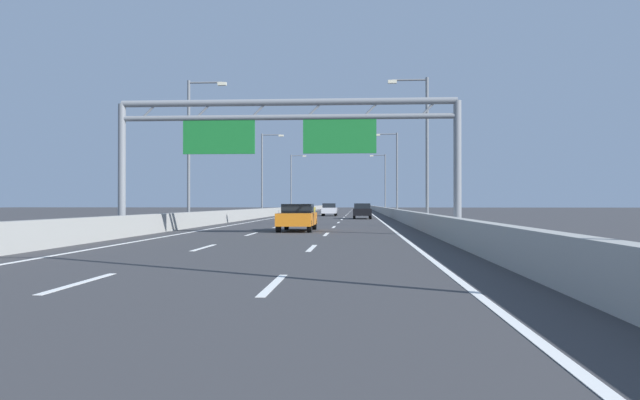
{
  "coord_description": "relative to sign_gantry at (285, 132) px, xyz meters",
  "views": [
    {
      "loc": [
        3.34,
        1.59,
        1.47
      ],
      "look_at": [
        -1.41,
        76.55,
        1.91
      ],
      "focal_mm": 34.11,
      "sensor_mm": 36.0,
      "label": 1
    }
  ],
  "objects": [
    {
      "name": "streetlamp_right_distant",
      "position": [
        7.55,
        71.04,
        0.59
      ],
      "size": [
        2.58,
        0.28,
        9.5
      ],
      "color": "slate",
      "rests_on": "ground_plane"
    },
    {
      "name": "lane_dash_left_17",
      "position": [
        -1.71,
        126.78,
        -4.8
      ],
      "size": [
        0.16,
        3.0,
        0.01
      ],
      "primitive_type": "cube",
      "color": "white",
      "rests_on": "ground_plane"
    },
    {
      "name": "barrier_left",
      "position": [
        -6.81,
        80.28,
        -4.33
      ],
      "size": [
        0.45,
        220.0,
        0.95
      ],
      "color": "#9E9E99",
      "rests_on": "ground_plane"
    },
    {
      "name": "lane_dash_left_16",
      "position": [
        -1.71,
        117.78,
        -4.8
      ],
      "size": [
        0.16,
        3.0,
        0.01
      ],
      "primitive_type": "cube",
      "color": "white",
      "rests_on": "ground_plane"
    },
    {
      "name": "lane_dash_left_12",
      "position": [
        -1.71,
        81.78,
        -4.8
      ],
      "size": [
        0.16,
        3.0,
        0.01
      ],
      "primitive_type": "cube",
      "color": "white",
      "rests_on": "ground_plane"
    },
    {
      "name": "lane_dash_left_8",
      "position": [
        -1.71,
        45.78,
        -4.8
      ],
      "size": [
        0.16,
        3.0,
        0.01
      ],
      "primitive_type": "cube",
      "color": "white",
      "rests_on": "ground_plane"
    },
    {
      "name": "streetlamp_left_far",
      "position": [
        -7.38,
        40.9,
        0.59
      ],
      "size": [
        2.58,
        0.28,
        9.5
      ],
      "color": "slate",
      "rests_on": "ground_plane"
    },
    {
      "name": "lane_dash_right_10",
      "position": [
        1.89,
        63.78,
        -4.8
      ],
      "size": [
        0.16,
        3.0,
        0.01
      ],
      "primitive_type": "cube",
      "color": "white",
      "rests_on": "ground_plane"
    },
    {
      "name": "yellow_car",
      "position": [
        -3.41,
        53.23,
        -4.07
      ],
      "size": [
        1.88,
        4.18,
        1.43
      ],
      "color": "yellow",
      "rests_on": "ground_plane"
    },
    {
      "name": "lane_dash_left_4",
      "position": [
        -1.71,
        9.78,
        -4.8
      ],
      "size": [
        0.16,
        3.0,
        0.01
      ],
      "primitive_type": "cube",
      "color": "white",
      "rests_on": "ground_plane"
    },
    {
      "name": "lane_dash_left_1",
      "position": [
        -1.71,
        -17.22,
        -4.8
      ],
      "size": [
        0.16,
        3.0,
        0.01
      ],
      "primitive_type": "cube",
      "color": "white",
      "rests_on": "ground_plane"
    },
    {
      "name": "lane_dash_right_6",
      "position": [
        1.89,
        27.78,
        -4.8
      ],
      "size": [
        0.16,
        3.0,
        0.01
      ],
      "primitive_type": "cube",
      "color": "white",
      "rests_on": "ground_plane"
    },
    {
      "name": "lane_dash_right_2",
      "position": [
        1.89,
        -8.22,
        -4.8
      ],
      "size": [
        0.16,
        3.0,
        0.01
      ],
      "primitive_type": "cube",
      "color": "white",
      "rests_on": "ground_plane"
    },
    {
      "name": "lane_dash_right_15",
      "position": [
        1.89,
        108.78,
        -4.8
      ],
      "size": [
        0.16,
        3.0,
        0.01
      ],
      "primitive_type": "cube",
      "color": "white",
      "rests_on": "ground_plane"
    },
    {
      "name": "lane_dash_right_1",
      "position": [
        1.89,
        -17.22,
        -4.8
      ],
      "size": [
        0.16,
        3.0,
        0.01
      ],
      "primitive_type": "cube",
      "color": "white",
      "rests_on": "ground_plane"
    },
    {
      "name": "lane_dash_left_10",
      "position": [
        -1.71,
        63.78,
        -4.8
      ],
      "size": [
        0.16,
        3.0,
        0.01
      ],
      "primitive_type": "cube",
      "color": "white",
      "rests_on": "ground_plane"
    },
    {
      "name": "lane_dash_right_7",
      "position": [
        1.89,
        36.78,
        -4.8
      ],
      "size": [
        0.16,
        3.0,
        0.01
      ],
      "primitive_type": "cube",
      "color": "white",
      "rests_on": "ground_plane"
    },
    {
      "name": "lane_dash_right_8",
      "position": [
        1.89,
        45.78,
        -4.8
      ],
      "size": [
        0.16,
        3.0,
        0.01
      ],
      "primitive_type": "cube",
      "color": "white",
      "rests_on": "ground_plane"
    },
    {
      "name": "lane_dash_right_14",
      "position": [
        1.89,
        99.78,
        -4.8
      ],
      "size": [
        0.16,
        3.0,
        0.01
      ],
      "primitive_type": "cube",
      "color": "white",
      "rests_on": "ground_plane"
    },
    {
      "name": "lane_dash_left_7",
      "position": [
        -1.71,
        36.78,
        -4.8
      ],
      "size": [
        0.16,
        3.0,
        0.01
      ],
      "primitive_type": "cube",
      "color": "white",
      "rests_on": "ground_plane"
    },
    {
      "name": "lane_dash_left_3",
      "position": [
        -1.71,
        0.78,
        -4.8
      ],
      "size": [
        0.16,
        3.0,
        0.01
      ],
      "primitive_type": "cube",
      "color": "white",
      "rests_on": "ground_plane"
    },
    {
      "name": "lane_dash_right_4",
      "position": [
        1.89,
        9.78,
        -4.8
      ],
      "size": [
        0.16,
        3.0,
        0.01
      ],
      "primitive_type": "cube",
      "color": "white",
      "rests_on": "ground_plane"
    },
    {
      "name": "lane_dash_right_16",
      "position": [
        1.89,
        117.78,
        -4.8
      ],
      "size": [
        0.16,
        3.0,
        0.01
      ],
      "primitive_type": "cube",
      "color": "white",
      "rests_on": "ground_plane"
    },
    {
      "name": "white_car",
      "position": [
        -0.02,
        43.97,
        -4.05
      ],
      "size": [
        1.72,
        4.34,
        1.5
      ],
      "color": "silver",
      "rests_on": "ground_plane"
    },
    {
      "name": "barrier_right",
      "position": [
        6.99,
        80.28,
        -4.33
      ],
      "size": [
        0.45,
        220.0,
        0.95
      ],
      "color": "#9E9E99",
      "rests_on": "ground_plane"
    },
    {
      "name": "black_car",
      "position": [
        3.79,
        30.66,
        -4.04
      ],
      "size": [
        1.75,
        4.35,
        1.49
      ],
      "color": "black",
      "rests_on": "ground_plane"
    },
    {
      "name": "lane_dash_right_5",
      "position": [
        1.89,
        18.78,
        -4.8
      ],
      "size": [
        0.16,
        3.0,
        0.01
      ],
      "primitive_type": "cube",
      "color": "white",
      "rests_on": "ground_plane"
    },
    {
      "name": "ground_plane",
      "position": [
        0.09,
        70.28,
        -4.81
      ],
      "size": [
        260.0,
        260.0,
        0.0
      ],
      "primitive_type": "plane",
      "color": "#38383A"
    },
    {
      "name": "lane_dash_left_15",
      "position": [
        -1.71,
        108.78,
        -4.8
      ],
      "size": [
        0.16,
        3.0,
        0.01
      ],
      "primitive_type": "cube",
      "color": "white",
      "rests_on": "ground_plane"
    },
    {
      "name": "lane_dash_left_5",
      "position": [
        -1.71,
        18.78,
        -4.8
      ],
      "size": [
        0.16,
        3.0,
        0.01
      ],
      "primitive_type": "cube",
      "color": "white",
      "rests_on": "ground_plane"
    },
    {
      "name": "lane_dash_left_11",
      "position": [
        -1.71,
        72.78,
        -4.8
      ],
      "size": [
        0.16,
        3.0,
        0.01
      ],
      "primitive_type": "cube",
      "color": "white",
      "rests_on": "ground_plane"
    },
    {
      "name": "edge_line_left",
      "position": [
        -5.16,
        58.28,
        -4.8
      ],
      "size": [
        0.16,
        176.0,
        0.01
      ],
      "primitive_type": "cube",
      "color": "white",
      "rests_on": "ground_plane"
    },
    {
      "name": "streetlamp_left_distant",
      "position": [
        -7.38,
        71.04,
        0.59
      ],
      "size": [
        2.58,
        0.28,
        9.5
      ],
      "color": "slate",
      "rests_on": "ground_plane"
    },
    {
      "name": "lane_dash_right_9",
      "position": [
        1.89,
        54.78,
        -4.8
      ],
      "size": [
        0.16,
        3.0,
        0.01
      ],
      "primitive_type": "cube",
      "color": "white",
      "rests_on": "ground_plane"
    },
    {
      "name": "orange_car",
      "position": [
        0.15,
        4.35,
        -4.07
      ],
      "size": [
        1.8,
        4.64,
        1.45
      ],
      "color": "orange",
      "rests_on": "ground_plane"
    },
    {
      "name": "lane_dash_right_11",
      "position": [
        1.89,
        72.78,
        -4.8
      ],
      "size": [
        0.16,
        3.0,
        0.01
      ],
      "primitive_type": "cube",
      "color": "white",
      "rests_on": "ground_plane"
    },
    {
      "name": "lane_dash_left_6",
      "position": [
        -1.71,
        27.78,
        -4.8
      ],
      "size": [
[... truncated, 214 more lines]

